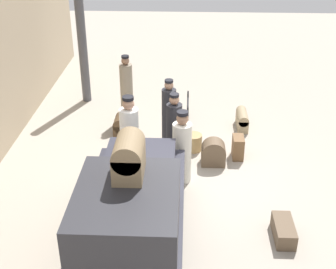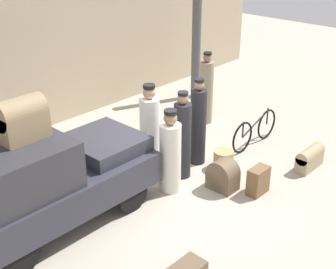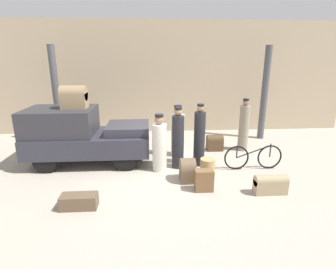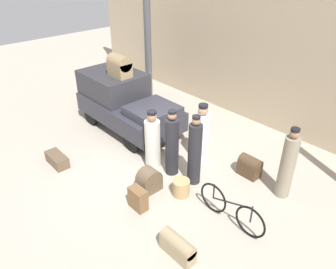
# 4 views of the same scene
# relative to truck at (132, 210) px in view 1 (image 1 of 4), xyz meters

# --- Properties ---
(ground_plane) EXTENTS (30.00, 30.00, 0.00)m
(ground_plane) POSITION_rel_truck_xyz_m (2.30, -0.67, -0.88)
(ground_plane) COLOR #A89E8E
(canopy_pillar_right) EXTENTS (0.25, 0.25, 3.49)m
(canopy_pillar_right) POSITION_rel_truck_xyz_m (6.33, 2.06, 0.87)
(canopy_pillar_right) COLOR #4C4C51
(canopy_pillar_right) RESTS_ON ground
(truck) EXTENTS (3.50, 1.65, 1.65)m
(truck) POSITION_rel_truck_xyz_m (0.00, 0.00, 0.00)
(truck) COLOR black
(truck) RESTS_ON ground
(bicycle) EXTENTS (1.66, 0.04, 0.74)m
(bicycle) POSITION_rel_truck_xyz_m (4.88, -0.88, -0.52)
(bicycle) COLOR black
(bicycle) RESTS_ON ground
(wicker_basket) EXTENTS (0.41, 0.41, 0.39)m
(wicker_basket) POSITION_rel_truck_xyz_m (3.56, -1.02, -0.68)
(wicker_basket) COLOR tan
(wicker_basket) RESTS_ON ground
(porter_carrying_trunk) EXTENTS (0.41, 0.41, 1.63)m
(porter_carrying_trunk) POSITION_rel_truck_xyz_m (2.87, 0.39, -0.14)
(porter_carrying_trunk) COLOR white
(porter_carrying_trunk) RESTS_ON ground
(porter_with_bicycle) EXTENTS (0.32, 0.32, 1.81)m
(porter_with_bicycle) POSITION_rel_truck_xyz_m (3.41, -0.45, -0.03)
(porter_with_bicycle) COLOR #232328
(porter_with_bicycle) RESTS_ON ground
(porter_lifting_near_truck) EXTENTS (0.33, 0.33, 1.77)m
(porter_lifting_near_truck) POSITION_rel_truck_xyz_m (5.14, 0.72, -0.06)
(porter_lifting_near_truck) COLOR gray
(porter_lifting_near_truck) RESTS_ON ground
(porter_standing_middle) EXTENTS (0.34, 0.34, 1.75)m
(porter_standing_middle) POSITION_rel_truck_xyz_m (2.78, -0.59, -0.07)
(porter_standing_middle) COLOR #232328
(porter_standing_middle) RESTS_ON ground
(conductor_in_dark_uniform) EXTENTS (0.39, 0.39, 1.61)m
(conductor_in_dark_uniform) POSITION_rel_truck_xyz_m (2.25, -0.77, -0.15)
(conductor_in_dark_uniform) COLOR silver
(conductor_in_dark_uniform) RESTS_ON ground
(trunk_umber_medium) EXTENTS (0.75, 0.34, 0.30)m
(trunk_umber_medium) POSITION_rel_truck_xyz_m (0.49, -2.60, -0.73)
(trunk_umber_medium) COLOR brown
(trunk_umber_medium) RESTS_ON ground
(suitcase_small_leather) EXTENTS (0.43, 0.25, 0.52)m
(suitcase_small_leather) POSITION_rel_truck_xyz_m (3.25, -2.03, -0.62)
(suitcase_small_leather) COLOR brown
(suitcase_small_leather) RESTS_ON ground
(trunk_wicker_pale) EXTENTS (0.74, 0.26, 0.46)m
(trunk_wicker_pale) POSITION_rel_truck_xyz_m (4.76, -2.28, -0.64)
(trunk_wicker_pale) COLOR #9E8966
(trunk_wicker_pale) RESTS_ON ground
(trunk_barrel_dark) EXTENTS (0.54, 0.34, 0.55)m
(trunk_barrel_dark) POSITION_rel_truck_xyz_m (4.18, 0.77, -0.60)
(trunk_barrel_dark) COLOR #4C3823
(trunk_barrel_dark) RESTS_ON ground
(trunk_large_brown) EXTENTS (0.38, 0.53, 0.60)m
(trunk_large_brown) POSITION_rel_truck_xyz_m (2.94, -1.46, -0.61)
(trunk_large_brown) COLOR brown
(trunk_large_brown) RESTS_ON ground
(trunk_on_truck_roof) EXTENTS (0.70, 0.44, 0.65)m
(trunk_on_truck_roof) POSITION_rel_truck_xyz_m (-0.14, 0.00, 1.10)
(trunk_on_truck_roof) COLOR #937A56
(trunk_on_truck_roof) RESTS_ON truck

